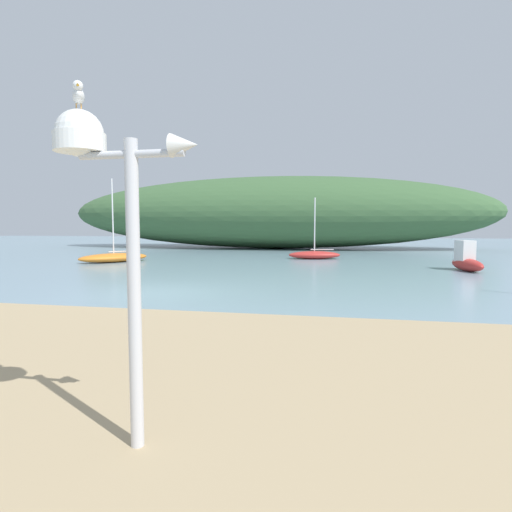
{
  "coord_description": "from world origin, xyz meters",
  "views": [
    {
      "loc": [
        5.71,
        -12.5,
        2.23
      ],
      "look_at": [
        2.55,
        3.72,
        0.96
      ],
      "focal_mm": 28.56,
      "sensor_mm": 36.0,
      "label": 1
    }
  ],
  "objects_px": {
    "mast_structure": "(101,178)",
    "sailboat_east_reach": "(114,257)",
    "seagull_on_radar": "(78,94)",
    "sailboat_outer_mooring": "(314,255)",
    "motorboat_by_sandbar": "(466,260)"
  },
  "relations": [
    {
      "from": "mast_structure",
      "to": "sailboat_east_reach",
      "type": "bearing_deg",
      "value": 120.13
    },
    {
      "from": "seagull_on_radar",
      "to": "motorboat_by_sandbar",
      "type": "height_order",
      "value": "seagull_on_radar"
    },
    {
      "from": "seagull_on_radar",
      "to": "sailboat_outer_mooring",
      "type": "distance_m",
      "value": 23.63
    },
    {
      "from": "sailboat_east_reach",
      "to": "motorboat_by_sandbar",
      "type": "relative_size",
      "value": 1.83
    },
    {
      "from": "sailboat_east_reach",
      "to": "sailboat_outer_mooring",
      "type": "height_order",
      "value": "sailboat_east_reach"
    },
    {
      "from": "seagull_on_radar",
      "to": "mast_structure",
      "type": "bearing_deg",
      "value": 3.84
    },
    {
      "from": "motorboat_by_sandbar",
      "to": "sailboat_east_reach",
      "type": "bearing_deg",
      "value": 177.27
    },
    {
      "from": "sailboat_east_reach",
      "to": "motorboat_by_sandbar",
      "type": "xyz_separation_m",
      "value": [
        19.25,
        -0.92,
        0.22
      ]
    },
    {
      "from": "seagull_on_radar",
      "to": "sailboat_outer_mooring",
      "type": "relative_size",
      "value": 0.07
    },
    {
      "from": "sailboat_outer_mooring",
      "to": "motorboat_by_sandbar",
      "type": "xyz_separation_m",
      "value": [
        7.59,
        -5.49,
        0.23
      ]
    },
    {
      "from": "mast_structure",
      "to": "seagull_on_radar",
      "type": "distance_m",
      "value": 0.75
    },
    {
      "from": "seagull_on_radar",
      "to": "sailboat_outer_mooring",
      "type": "bearing_deg",
      "value": 87.71
    },
    {
      "from": "seagull_on_radar",
      "to": "sailboat_east_reach",
      "type": "distance_m",
      "value": 21.89
    },
    {
      "from": "seagull_on_radar",
      "to": "sailboat_outer_mooring",
      "type": "xyz_separation_m",
      "value": [
        0.94,
        23.41,
        -3.1
      ]
    },
    {
      "from": "mast_structure",
      "to": "motorboat_by_sandbar",
      "type": "distance_m",
      "value": 19.86
    }
  ]
}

